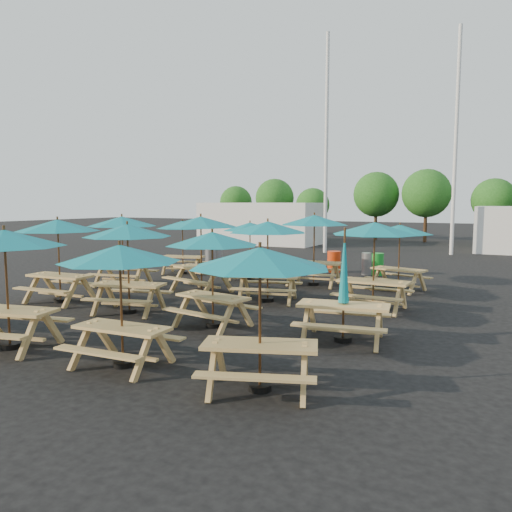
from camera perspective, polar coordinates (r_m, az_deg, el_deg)
The scene contains 30 objects.
ground at distance 14.97m, azimuth -2.62°, elevation -4.74°, with size 120.00×120.00×0.00m, color black.
picnic_unit_1 at distance 15.03m, azimuth -21.72°, elevation 2.82°, with size 2.42×2.42×2.37m.
picnic_unit_2 at distance 17.30m, azimuth -15.07°, elevation 3.46°, with size 2.70×2.70×2.38m.
picnic_unit_3 at distance 19.88m, azimuth -8.41°, elevation 3.26°, with size 2.49×2.49×2.12m.
picnic_unit_4 at distance 10.62m, azimuth -26.80°, elevation 1.21°, with size 2.68×2.68×2.33m.
picnic_unit_5 at distance 13.02m, azimuth -14.48°, elevation 2.33°, with size 2.70×2.70×2.30m.
picnic_unit_6 at distance 15.66m, azimuth -6.32°, elevation 3.47°, with size 2.82×2.82×2.41m.
picnic_unit_7 at distance 18.23m, azimuth -0.69°, elevation 3.06°, with size 2.55×2.55×2.12m.
picnic_unit_8 at distance 8.74m, azimuth -15.29°, elevation -0.41°, with size 2.16×2.16×2.14m.
picnic_unit_9 at distance 11.20m, azimuth -5.02°, elevation 1.42°, with size 2.44×2.44×2.19m.
picnic_unit_10 at distance 14.09m, azimuth 1.36°, elevation 2.87°, with size 2.72×2.72×2.32m.
picnic_unit_11 at distance 17.02m, azimuth 6.68°, elevation 3.71°, with size 2.51×2.51×2.43m.
picnic_unit_12 at distance 7.33m, azimuth 0.46°, elevation -1.02°, with size 2.70×2.70×2.20m.
picnic_unit_13 at distance 10.27m, azimuth 9.99°, elevation -4.44°, with size 2.05×1.86×2.33m.
picnic_unit_14 at distance 13.35m, azimuth 13.40°, elevation 2.59°, with size 2.32×2.32×2.34m.
picnic_unit_15 at distance 16.51m, azimuth 16.11°, elevation 2.57°, with size 2.55×2.55×2.14m.
waste_bin_0 at distance 22.99m, azimuth -4.49°, elevation 0.15°, with size 0.54×0.54×0.86m, color gray.
waste_bin_1 at distance 22.79m, azimuth -5.19°, elevation 0.09°, with size 0.54×0.54×0.86m, color gray.
waste_bin_2 at distance 20.45m, azimuth 8.90°, elevation -0.65°, with size 0.54×0.54×0.86m, color red.
waste_bin_3 at distance 20.03m, azimuth 12.73°, elevation -0.87°, with size 0.54×0.54×0.86m, color gray.
waste_bin_4 at distance 19.98m, azimuth 13.62°, elevation -0.91°, with size 0.54×0.54×0.86m, color #1A9328.
mast_0 at distance 28.51m, azimuth 8.05°, elevation 12.48°, with size 0.20×0.20×12.00m, color silver.
mast_1 at distance 29.08m, azimuth 21.87°, elevation 11.98°, with size 0.20×0.20×12.00m, color silver.
event_tent_0 at distance 34.39m, azimuth 0.62°, elevation 3.78°, with size 8.00×4.00×2.80m, color silver.
tree_0 at distance 43.61m, azimuth -2.30°, elevation 6.16°, with size 2.80×2.80×4.24m.
tree_1 at distance 40.44m, azimuth 2.14°, elevation 6.61°, with size 3.11×3.11×4.72m.
tree_2 at distance 38.91m, azimuth 6.49°, elevation 5.82°, with size 2.59×2.59×3.93m.
tree_3 at distance 38.57m, azimuth 13.58°, elevation 6.85°, with size 3.36×3.36×5.09m.
tree_4 at distance 37.43m, azimuth 18.89°, elevation 6.79°, with size 3.41×3.41×5.17m.
tree_5 at distance 37.46m, azimuth 25.55°, elevation 5.78°, with size 2.94×2.94×4.45m.
Camera 1 is at (7.28, -12.77, 2.83)m, focal length 35.00 mm.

